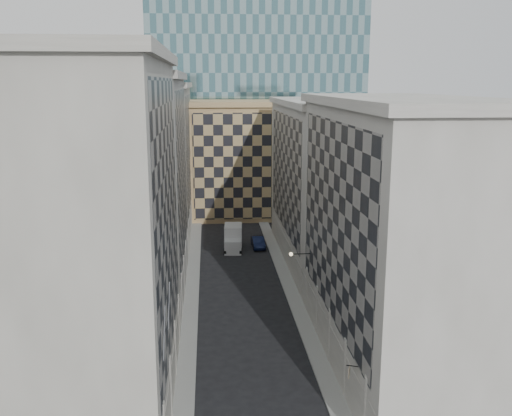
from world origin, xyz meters
TOP-DOWN VIEW (x-y plane):
  - sidewalk_west at (-5.25, 30.00)m, footprint 1.50×100.00m
  - sidewalk_east at (5.25, 30.00)m, footprint 1.50×100.00m
  - bldg_left_a at (-10.88, 11.00)m, footprint 10.80×22.80m
  - bldg_left_b at (-10.88, 33.00)m, footprint 10.80×22.80m
  - bldg_left_c at (-10.88, 55.00)m, footprint 10.80×22.80m
  - bldg_right_a at (10.88, 15.00)m, footprint 10.80×26.80m
  - bldg_right_b at (10.89, 42.00)m, footprint 10.80×28.80m
  - tan_block at (2.00, 67.90)m, footprint 16.80×14.80m
  - church_tower at (0.00, 82.00)m, footprint 7.20×7.20m
  - flagpoles_left at (-5.90, 6.00)m, footprint 0.10×6.33m
  - bracket_lamp at (4.38, 24.00)m, footprint 1.98×0.36m
  - box_truck at (-0.16, 46.96)m, footprint 2.63×5.78m
  - dark_car at (3.20, 47.40)m, footprint 1.71×4.54m
  - shop_sign at (5.42, 6.39)m, footprint 0.73×0.64m

SIDE VIEW (x-z plane):
  - sidewalk_west at x=-5.25m, z-range 0.00..0.15m
  - sidewalk_east at x=5.25m, z-range 0.00..0.15m
  - dark_car at x=3.20m, z-range 0.00..1.48m
  - box_truck at x=-0.16m, z-range -0.20..2.90m
  - shop_sign at x=5.42m, z-range 3.47..4.21m
  - bracket_lamp at x=4.38m, z-range 6.02..6.38m
  - flagpoles_left at x=-5.90m, z-range 6.83..9.17m
  - tan_block at x=2.00m, z-range 0.04..18.84m
  - bldg_right_b at x=10.89m, z-range 0.00..19.70m
  - bldg_right_a at x=10.88m, z-range -0.03..20.67m
  - bldg_left_c at x=-10.88m, z-range -0.02..21.68m
  - bldg_left_b at x=-10.88m, z-range -0.03..22.67m
  - bldg_left_a at x=-10.88m, z-range -0.03..23.67m
  - church_tower at x=0.00m, z-range 1.20..52.70m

